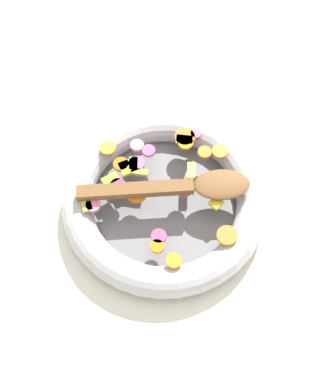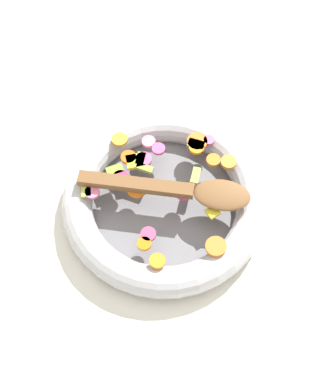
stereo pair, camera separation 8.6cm
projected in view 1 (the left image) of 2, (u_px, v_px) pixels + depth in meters
ground_plane at (165, 206)px, 0.90m from camera, size 4.00×4.00×0.00m
skillet at (165, 200)px, 0.88m from camera, size 0.34×0.34×0.05m
chopped_vegetables at (160, 178)px, 0.87m from camera, size 0.26×0.26×0.01m
wooden_spoon at (183, 187)px, 0.85m from camera, size 0.28×0.11×0.01m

